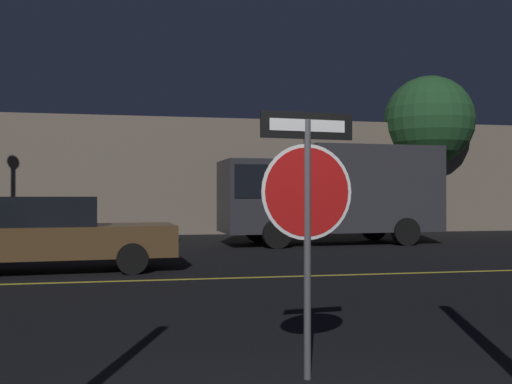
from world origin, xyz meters
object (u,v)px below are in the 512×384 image
at_px(stop_sign, 307,192).
at_px(tree_1, 429,121).
at_px(passing_car_2, 54,235).
at_px(delivery_truck, 327,191).

height_order(stop_sign, tree_1, tree_1).
relative_size(stop_sign, passing_car_2, 0.45).
distance_m(stop_sign, delivery_truck, 13.28).
xyz_separation_m(passing_car_2, delivery_truck, (7.38, 5.20, 0.93)).
distance_m(passing_car_2, delivery_truck, 9.08).
relative_size(passing_car_2, delivery_truck, 0.70).
bearing_deg(delivery_truck, tree_1, -53.42).
height_order(passing_car_2, tree_1, tree_1).
bearing_deg(delivery_truck, stop_sign, 158.26).
distance_m(stop_sign, tree_1, 20.67).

